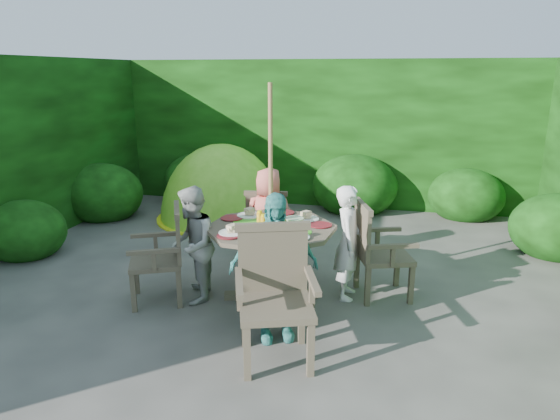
% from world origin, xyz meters
% --- Properties ---
extents(ground, '(60.00, 60.00, 0.00)m').
position_xyz_m(ground, '(0.00, 0.00, 0.00)').
color(ground, '#42403B').
rests_on(ground, ground).
extents(hedge_enclosure, '(9.00, 9.00, 2.50)m').
position_xyz_m(hedge_enclosure, '(0.00, 1.33, 1.25)').
color(hedge_enclosure, black).
rests_on(hedge_enclosure, ground).
extents(patio_table, '(1.68, 1.68, 0.94)m').
position_xyz_m(patio_table, '(0.07, -0.31, 0.66)').
color(patio_table, '#41382A').
rests_on(patio_table, ground).
extents(parasol_pole, '(0.05, 0.05, 2.20)m').
position_xyz_m(parasol_pole, '(0.07, -0.32, 1.10)').
color(parasol_pole, olive).
rests_on(parasol_pole, ground).
extents(garden_chair_right, '(0.68, 0.72, 0.98)m').
position_xyz_m(garden_chair_right, '(1.12, -0.01, 0.52)').
color(garden_chair_right, '#41382A').
rests_on(garden_chair_right, ground).
extents(garden_chair_left, '(0.70, 0.73, 0.95)m').
position_xyz_m(garden_chair_left, '(-0.99, -0.61, 0.51)').
color(garden_chair_left, '#41382A').
rests_on(garden_chair_left, ground).
extents(garden_chair_back, '(0.60, 0.55, 0.89)m').
position_xyz_m(garden_chair_back, '(-0.25, 0.74, 0.47)').
color(garden_chair_back, '#41382A').
rests_on(garden_chair_back, ground).
extents(garden_chair_front, '(0.78, 0.74, 1.06)m').
position_xyz_m(garden_chair_front, '(0.37, -1.36, 0.57)').
color(garden_chair_front, '#41382A').
rests_on(garden_chair_front, ground).
extents(child_right, '(0.31, 0.45, 1.20)m').
position_xyz_m(child_right, '(0.84, -0.09, 0.60)').
color(child_right, white).
rests_on(child_right, ground).
extents(child_left, '(0.60, 0.69, 1.20)m').
position_xyz_m(child_left, '(-0.70, -0.54, 0.60)').
color(child_left, '#A9ABA5').
rests_on(child_left, ground).
extents(child_back, '(0.67, 0.50, 1.23)m').
position_xyz_m(child_back, '(-0.15, 0.45, 0.62)').
color(child_back, '#E06A5C').
rests_on(child_back, ground).
extents(child_front, '(0.85, 0.62, 1.33)m').
position_xyz_m(child_front, '(0.29, -1.08, 0.67)').
color(child_front, teal).
rests_on(child_front, ground).
extents(dome_tent, '(2.38, 2.38, 2.41)m').
position_xyz_m(dome_tent, '(-1.44, 2.39, 0.00)').
color(dome_tent, '#70C626').
rests_on(dome_tent, ground).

